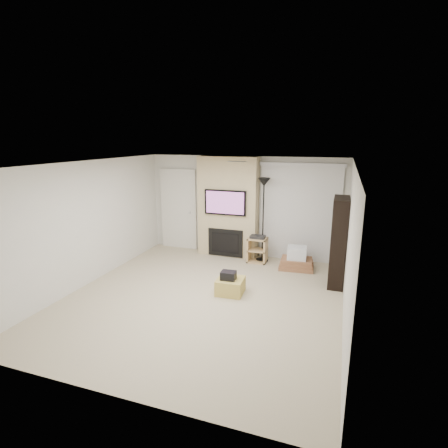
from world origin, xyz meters
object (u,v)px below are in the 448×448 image
(floor_lamp, at_px, (264,196))
(box_stack, at_px, (297,260))
(ottoman, at_px, (230,286))
(av_stand, at_px, (257,248))
(bookshelf, at_px, (339,242))

(floor_lamp, height_order, box_stack, floor_lamp)
(box_stack, bearing_deg, ottoman, -120.46)
(box_stack, bearing_deg, floor_lamp, 163.55)
(box_stack, bearing_deg, av_stand, 171.81)
(ottoman, xyz_separation_m, av_stand, (0.08, 1.90, 0.20))
(ottoman, height_order, bookshelf, bookshelf)
(ottoman, height_order, av_stand, av_stand)
(ottoman, bearing_deg, bookshelf, 30.88)
(av_stand, bearing_deg, bookshelf, -22.27)
(floor_lamp, bearing_deg, av_stand, -128.32)
(floor_lamp, relative_size, box_stack, 2.51)
(ottoman, relative_size, av_stand, 0.76)
(ottoman, distance_m, av_stand, 1.91)
(av_stand, relative_size, bookshelf, 0.37)
(ottoman, bearing_deg, floor_lamp, 85.23)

